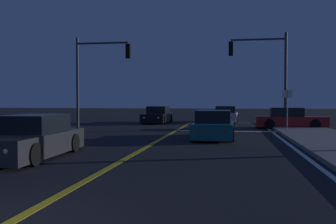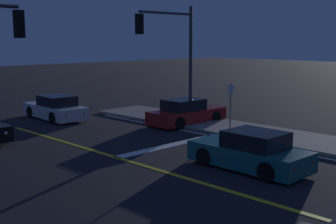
{
  "view_description": "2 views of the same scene",
  "coord_description": "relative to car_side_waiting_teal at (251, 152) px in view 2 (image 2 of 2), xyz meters",
  "views": [
    {
      "loc": [
        3.18,
        -4.49,
        1.8
      ],
      "look_at": [
        -0.32,
        16.47,
        1.14
      ],
      "focal_mm": 39.97,
      "sensor_mm": 36.0,
      "label": 1
    },
    {
      "loc": [
        -10.15,
        4.46,
        4.39
      ],
      "look_at": [
        0.31,
        15.1,
        2.0
      ],
      "focal_mm": 47.9,
      "sensor_mm": 36.0,
      "label": 2
    }
  ],
  "objects": [
    {
      "name": "street_sign_corner",
      "position": [
        3.88,
        3.88,
        1.05
      ],
      "size": [
        0.56,
        0.07,
        2.42
      ],
      "color": "slate",
      "rests_on": "ground"
    },
    {
      "name": "stop_bar",
      "position": [
        0.48,
        4.38,
        -0.58
      ],
      "size": [
        5.79,
        0.5,
        0.01
      ],
      "primitive_type": "cube",
      "color": "white",
      "rests_on": "ground"
    },
    {
      "name": "lane_line_center",
      "position": [
        -2.41,
        -3.64,
        -0.58
      ],
      "size": [
        0.2,
        32.39,
        0.01
      ],
      "primitive_type": "cube",
      "color": "gold",
      "rests_on": "ground"
    },
    {
      "name": "traffic_signal_near_right",
      "position": [
        2.94,
        6.68,
        3.43
      ],
      "size": [
        3.63,
        0.28,
        6.06
      ],
      "rotation": [
        0.0,
        0.0,
        3.14
      ],
      "color": "#38383D",
      "rests_on": "ground"
    },
    {
      "name": "car_far_approaching_white",
      "position": [
        0.42,
        13.57,
        0.0
      ],
      "size": [
        2.04,
        4.52,
        1.34
      ],
      "rotation": [
        0.0,
        0.0,
        -0.05
      ],
      "color": "silver",
      "rests_on": "ground"
    },
    {
      "name": "car_side_waiting_teal",
      "position": [
        0.0,
        0.0,
        0.0
      ],
      "size": [
        1.95,
        4.26,
        1.34
      ],
      "rotation": [
        0.0,
        0.0,
        -0.01
      ],
      "color": "#195960",
      "rests_on": "ground"
    },
    {
      "name": "car_mid_block_red",
      "position": [
        4.52,
        7.29,
        0.0
      ],
      "size": [
        4.45,
        1.94,
        1.34
      ],
      "rotation": [
        0.0,
        0.0,
        -1.6
      ],
      "color": "maroon",
      "rests_on": "ground"
    }
  ]
}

